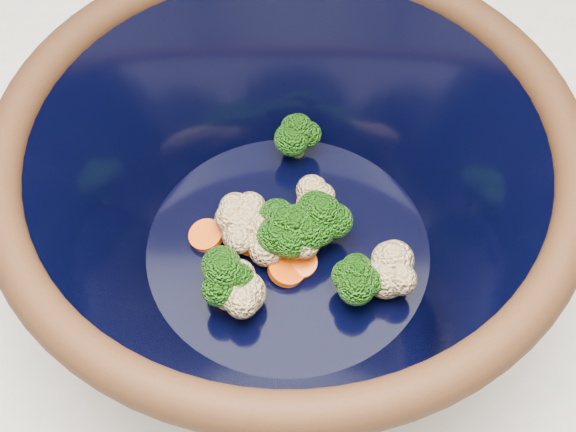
% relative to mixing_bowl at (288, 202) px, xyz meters
% --- Properties ---
extents(mixing_bowl, '(0.44, 0.44, 0.17)m').
position_rel_mixing_bowl_xyz_m(mixing_bowl, '(0.00, 0.00, 0.00)').
color(mixing_bowl, black).
rests_on(mixing_bowl, counter).
extents(vegetable_pile, '(0.16, 0.18, 0.05)m').
position_rel_mixing_bowl_xyz_m(vegetable_pile, '(-0.00, -0.00, -0.03)').
color(vegetable_pile, '#608442').
rests_on(vegetable_pile, mixing_bowl).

